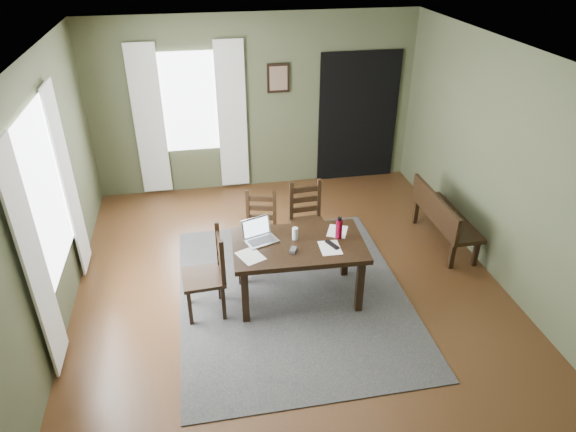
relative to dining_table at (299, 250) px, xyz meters
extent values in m
cube|color=#492C16|center=(-0.06, 0.03, -0.65)|extent=(5.00, 6.00, 0.01)
cube|color=#495034|center=(-0.06, 3.03, 0.70)|extent=(5.00, 0.02, 2.70)
cube|color=#495034|center=(-2.56, 0.03, 0.70)|extent=(0.02, 6.00, 2.70)
cube|color=#495034|center=(2.44, 0.03, 0.70)|extent=(0.02, 6.00, 2.70)
cube|color=white|center=(-0.06, 0.03, 2.05)|extent=(5.00, 6.00, 0.02)
cube|color=#383838|center=(-0.06, 0.03, -0.64)|extent=(2.60, 3.20, 0.01)
cube|color=black|center=(0.00, 0.00, 0.06)|extent=(1.48, 0.93, 0.06)
cube|color=black|center=(0.00, 0.00, 0.01)|extent=(1.32, 0.77, 0.05)
cube|color=black|center=(-0.64, -0.31, -0.33)|extent=(0.08, 0.08, 0.62)
cube|color=black|center=(-0.61, 0.36, -0.33)|extent=(0.08, 0.08, 0.62)
cube|color=black|center=(0.61, -0.36, -0.33)|extent=(0.08, 0.08, 0.62)
cube|color=black|center=(0.64, 0.31, -0.33)|extent=(0.08, 0.08, 0.62)
cube|color=black|center=(-1.06, -0.07, -0.18)|extent=(0.47, 0.47, 0.04)
cube|color=black|center=(-1.25, 0.10, -0.42)|extent=(0.04, 0.04, 0.43)
cube|color=black|center=(-0.89, 0.12, -0.42)|extent=(0.04, 0.04, 0.43)
cube|color=black|center=(-1.23, -0.26, -0.42)|extent=(0.04, 0.04, 0.43)
cube|color=black|center=(-0.87, -0.24, -0.42)|extent=(0.04, 0.04, 0.43)
cube|color=black|center=(-0.87, 0.13, 0.10)|extent=(0.05, 0.05, 0.55)
cube|color=black|center=(-0.85, -0.25, 0.10)|extent=(0.05, 0.05, 0.55)
cube|color=black|center=(-0.86, -0.06, -0.04)|extent=(0.04, 0.33, 0.07)
cube|color=black|center=(-0.86, -0.06, 0.10)|extent=(0.04, 0.33, 0.07)
cube|color=black|center=(-0.86, -0.06, 0.25)|extent=(0.04, 0.33, 0.07)
cube|color=black|center=(-0.33, 0.80, -0.23)|extent=(0.49, 0.49, 0.04)
cube|color=black|center=(-0.52, 0.68, -0.44)|extent=(0.05, 0.05, 0.39)
cube|color=black|center=(-0.44, 0.99, -0.44)|extent=(0.05, 0.05, 0.39)
cube|color=black|center=(-0.21, 0.60, -0.44)|extent=(0.05, 0.05, 0.39)
cube|color=black|center=(-0.13, 0.91, -0.44)|extent=(0.05, 0.05, 0.39)
cube|color=black|center=(-0.45, 1.02, 0.03)|extent=(0.05, 0.05, 0.49)
cube|color=black|center=(-0.12, 0.93, 0.03)|extent=(0.05, 0.05, 0.49)
cube|color=black|center=(-0.28, 0.97, -0.10)|extent=(0.29, 0.10, 0.07)
cube|color=black|center=(-0.28, 0.97, 0.03)|extent=(0.29, 0.10, 0.07)
cube|color=black|center=(-0.28, 0.97, 0.16)|extent=(0.29, 0.10, 0.07)
cube|color=black|center=(0.31, 0.82, -0.20)|extent=(0.46, 0.46, 0.04)
cube|color=black|center=(0.14, 0.63, -0.43)|extent=(0.04, 0.04, 0.42)
cube|color=black|center=(0.12, 0.98, -0.43)|extent=(0.04, 0.04, 0.42)
cube|color=black|center=(0.49, 0.65, -0.43)|extent=(0.04, 0.04, 0.42)
cube|color=black|center=(0.47, 1.00, -0.43)|extent=(0.04, 0.04, 0.42)
cube|color=black|center=(0.11, 1.00, 0.08)|extent=(0.05, 0.05, 0.53)
cube|color=black|center=(0.47, 1.02, 0.08)|extent=(0.05, 0.05, 0.53)
cube|color=black|center=(0.29, 1.01, -0.07)|extent=(0.32, 0.05, 0.07)
cube|color=black|center=(0.29, 1.01, 0.08)|extent=(0.32, 0.05, 0.07)
cube|color=black|center=(0.29, 1.01, 0.22)|extent=(0.32, 0.05, 0.07)
cube|color=black|center=(2.16, 0.77, -0.25)|extent=(0.43, 1.32, 0.06)
cube|color=black|center=(2.32, 0.20, -0.46)|extent=(0.06, 0.06, 0.37)
cube|color=black|center=(2.00, 0.20, -0.46)|extent=(0.06, 0.06, 0.37)
cube|color=black|center=(2.32, 1.34, -0.46)|extent=(0.06, 0.06, 0.37)
cube|color=black|center=(2.00, 1.34, -0.46)|extent=(0.06, 0.06, 0.37)
cube|color=black|center=(1.97, 0.77, -0.06)|extent=(0.05, 1.32, 0.32)
cube|color=#B7B7BC|center=(-0.40, 0.11, 0.10)|extent=(0.40, 0.34, 0.02)
cube|color=#B7B7BC|center=(-0.44, 0.23, 0.21)|extent=(0.34, 0.17, 0.22)
cube|color=silver|center=(-0.44, 0.22, 0.21)|extent=(0.30, 0.14, 0.18)
cube|color=#3F3F42|center=(-0.39, 0.10, 0.11)|extent=(0.32, 0.23, 0.00)
cube|color=#3F3F42|center=(-0.09, -0.15, 0.11)|extent=(0.10, 0.12, 0.04)
cube|color=black|center=(0.35, -0.11, 0.10)|extent=(0.13, 0.20, 0.02)
cylinder|color=silver|center=(-0.02, 0.09, 0.16)|extent=(0.09, 0.09, 0.14)
cylinder|color=#A20C2F|center=(0.46, 0.03, 0.20)|extent=(0.08, 0.08, 0.22)
cylinder|color=black|center=(0.46, 0.03, 0.33)|extent=(0.05, 0.05, 0.04)
cube|color=white|center=(-0.55, -0.15, 0.09)|extent=(0.33, 0.36, 0.00)
cube|color=white|center=(0.32, -0.15, 0.09)|extent=(0.23, 0.29, 0.00)
cube|color=white|center=(0.48, 0.16, 0.09)|extent=(0.30, 0.34, 0.00)
cube|color=white|center=(-2.53, 0.23, 0.80)|extent=(0.01, 1.30, 1.70)
cube|color=white|center=(-1.06, 3.00, 0.80)|extent=(1.00, 0.01, 1.50)
cube|color=silver|center=(-2.50, -0.59, 0.55)|extent=(0.03, 0.48, 2.30)
cube|color=silver|center=(-2.50, 1.05, 0.55)|extent=(0.03, 0.48, 2.30)
cube|color=silver|center=(-1.68, 2.97, 0.55)|extent=(0.44, 0.03, 2.30)
cube|color=silver|center=(-0.44, 2.97, 0.55)|extent=(0.44, 0.03, 2.30)
cube|color=black|center=(0.29, 3.00, 1.10)|extent=(0.34, 0.03, 0.44)
cube|color=brown|center=(0.29, 2.99, 1.10)|extent=(0.27, 0.01, 0.36)
cube|color=black|center=(1.59, 3.00, 0.40)|extent=(1.30, 0.03, 2.10)
camera|label=1|loc=(-0.98, -4.62, 3.17)|focal=32.00mm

